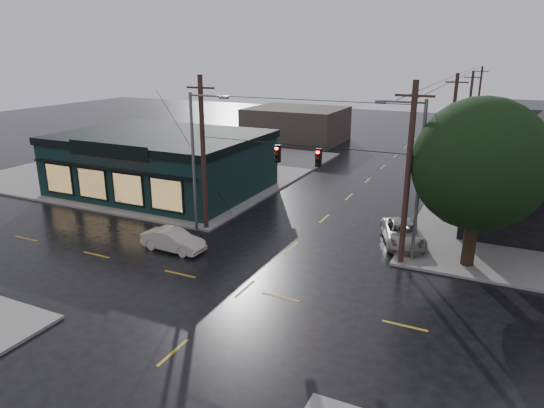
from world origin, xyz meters
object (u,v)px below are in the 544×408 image
at_px(corner_tree, 480,164).
at_px(suv_silver, 403,233).
at_px(sedan_cream, 173,240).
at_px(utility_pole_nw, 206,229).
at_px(utility_pole_ne, 400,264).

bearing_deg(corner_tree, suv_silver, 154.75).
relative_size(sedan_cream, suv_silver, 0.81).
xyz_separation_m(utility_pole_nw, utility_pole_ne, (13.00, 0.00, 0.00)).
bearing_deg(corner_tree, sedan_cream, -162.30).
height_order(utility_pole_nw, utility_pole_ne, same).
relative_size(utility_pole_nw, utility_pole_ne, 1.00).
distance_m(utility_pole_ne, sedan_cream, 13.39).
xyz_separation_m(utility_pole_ne, suv_silver, (-0.50, 3.08, 0.69)).
distance_m(corner_tree, suv_silver, 6.74).
bearing_deg(sedan_cream, corner_tree, -70.37).
height_order(utility_pole_ne, sedan_cream, utility_pole_ne).
relative_size(corner_tree, sedan_cream, 2.31).
xyz_separation_m(utility_pole_nw, suv_silver, (12.50, 3.08, 0.69)).
bearing_deg(suv_silver, utility_pole_ne, -100.56).
xyz_separation_m(corner_tree, utility_pole_ne, (-3.42, -1.23, -5.85)).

